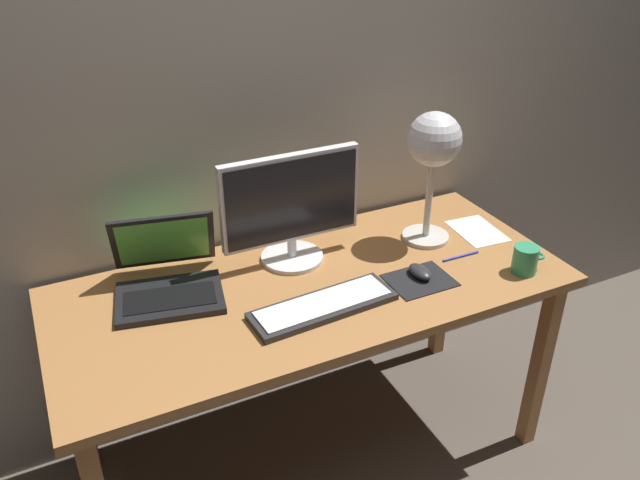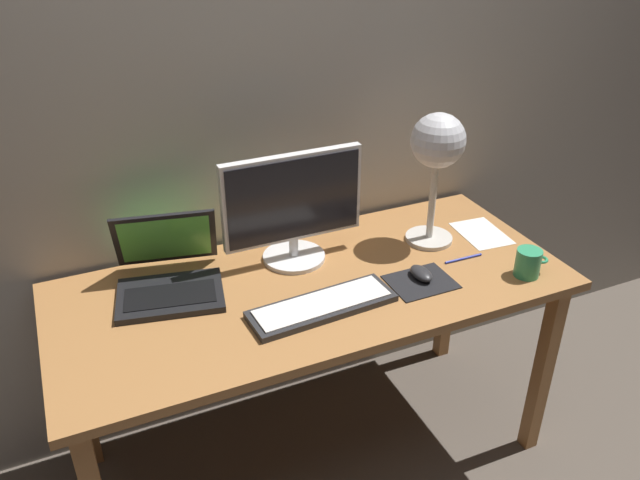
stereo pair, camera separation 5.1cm
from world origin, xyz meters
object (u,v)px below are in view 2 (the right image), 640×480
(monitor, at_px, (294,206))
(keyboard_main, at_px, (322,306))
(desk_lamp, at_px, (437,149))
(mouse, at_px, (421,273))
(coffee_mug, at_px, (528,263))
(pen, at_px, (463,259))
(laptop, at_px, (168,268))

(monitor, distance_m, keyboard_main, 0.35)
(desk_lamp, xyz_separation_m, mouse, (-0.16, -0.20, -0.32))
(monitor, height_order, coffee_mug, monitor)
(coffee_mug, distance_m, pen, 0.21)
(monitor, xyz_separation_m, coffee_mug, (0.63, -0.39, -0.15))
(keyboard_main, xyz_separation_m, coffee_mug, (0.67, -0.10, 0.03))
(mouse, height_order, coffee_mug, coffee_mug)
(keyboard_main, distance_m, pen, 0.54)
(mouse, xyz_separation_m, pen, (0.19, 0.04, -0.02))
(desk_lamp, bearing_deg, laptop, 174.52)
(desk_lamp, relative_size, mouse, 4.75)
(laptop, height_order, mouse, laptop)
(keyboard_main, distance_m, laptop, 0.49)
(monitor, relative_size, keyboard_main, 1.03)
(monitor, bearing_deg, desk_lamp, -8.79)
(pen, bearing_deg, monitor, 155.43)
(laptop, height_order, desk_lamp, desk_lamp)
(mouse, distance_m, pen, 0.20)
(laptop, bearing_deg, pen, -14.85)
(laptop, relative_size, desk_lamp, 0.81)
(desk_lamp, height_order, pen, desk_lamp)
(monitor, distance_m, pen, 0.59)
(monitor, relative_size, desk_lamp, 1.01)
(coffee_mug, height_order, pen, coffee_mug)
(laptop, xyz_separation_m, coffee_mug, (1.05, -0.40, -0.02))
(monitor, bearing_deg, keyboard_main, -96.42)
(pen, bearing_deg, keyboard_main, -173.22)
(mouse, distance_m, coffee_mug, 0.34)
(coffee_mug, relative_size, pen, 0.82)
(desk_lamp, xyz_separation_m, coffee_mug, (0.16, -0.32, -0.29))
(desk_lamp, distance_m, mouse, 0.41)
(laptop, bearing_deg, keyboard_main, -39.17)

